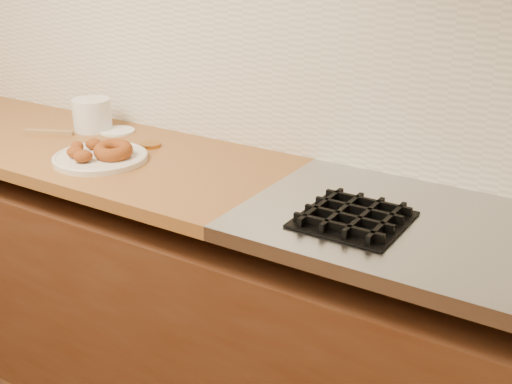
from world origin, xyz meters
TOP-DOWN VIEW (x-y plane):
  - wall_back at (0.00, 2.00)m, footprint 4.00×0.02m
  - base_cabinet at (0.00, 1.69)m, footprint 3.60×0.60m
  - butcher_block at (-0.65, 1.69)m, footprint 2.30×0.62m
  - stovetop at (1.15, 1.69)m, footprint 1.30×0.62m
  - backsplash at (0.00, 1.99)m, footprint 3.60×0.02m
  - burner_grates at (1.13, 1.61)m, footprint 0.91×0.26m
  - donut_plate at (-0.07, 1.60)m, footprint 0.30×0.30m
  - ring_donut at (-0.03, 1.61)m, footprint 0.18×0.18m
  - fried_dough_chunks at (-0.11, 1.57)m, footprint 0.16×0.18m
  - plastic_tub at (-0.34, 1.83)m, footprint 0.14×0.14m
  - tub_lid at (-0.24, 1.85)m, footprint 0.16×0.16m
  - brass_jar_lid at (-0.03, 1.79)m, footprint 0.08×0.08m
  - wooden_utensil at (-0.44, 1.71)m, footprint 0.18×0.10m

SIDE VIEW (x-z plane):
  - base_cabinet at x=0.00m, z-range 0.00..0.77m
  - butcher_block at x=-0.65m, z-range 0.86..0.90m
  - stovetop at x=1.15m, z-range 0.86..0.90m
  - tub_lid at x=-0.24m, z-range 0.90..0.91m
  - brass_jar_lid at x=-0.03m, z-range 0.90..0.91m
  - wooden_utensil at x=-0.44m, z-range 0.90..0.91m
  - donut_plate at x=-0.07m, z-range 0.90..0.92m
  - burner_grates at x=1.13m, z-range 0.90..0.93m
  - fried_dough_chunks at x=-0.11m, z-range 0.92..0.95m
  - ring_donut at x=-0.03m, z-range 0.91..0.97m
  - plastic_tub at x=-0.34m, z-range 0.90..1.01m
  - backsplash at x=0.00m, z-range 0.90..1.50m
  - wall_back at x=0.00m, z-range 0.00..2.70m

